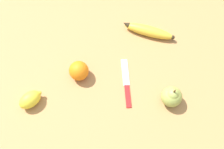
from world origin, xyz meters
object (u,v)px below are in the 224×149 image
pear (172,96)px  lemon (30,99)px  banana (148,31)px  paring_knife (127,84)px  orange (79,71)px

pear → lemon: size_ratio=0.96×
banana → lemon: bearing=52.6°
banana → paring_knife: banana is taller
banana → pear: 0.27m
banana → orange: 0.30m
pear → paring_knife: bearing=86.9°
pear → orange: bearing=92.2°
banana → orange: bearing=53.3°
banana → orange: (-0.25, 0.17, 0.01)m
orange → paring_knife: 0.17m
banana → paring_knife: size_ratio=1.15×
lemon → paring_knife: lemon is taller
banana → paring_knife: bearing=86.0°
pear → banana: bearing=31.3°
banana → pear: pear is taller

